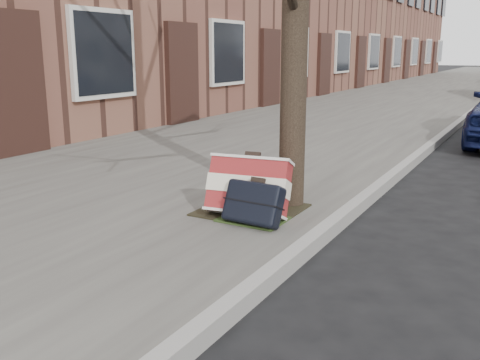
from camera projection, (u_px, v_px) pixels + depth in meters
The scene contains 5 objects.
ground at pixel (465, 337), 2.98m from camera, with size 120.00×120.00×0.00m, color black.
near_sidewalk at pixel (405, 98), 17.43m from camera, with size 5.00×70.00×0.12m, color #66635C.
dirt_patch at pixel (251, 210), 4.92m from camera, with size 0.85×0.85×0.01m, color black.
suitcase_red at pixel (249, 187), 4.68m from camera, with size 0.70×0.19×0.51m, color maroon.
suitcase_navy at pixel (254, 203), 4.46m from camera, with size 0.50×0.16×0.36m, color black.
Camera 1 is at (0.22, -2.96, 1.55)m, focal length 40.00 mm.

